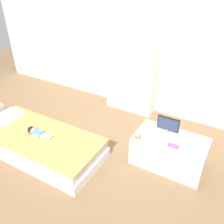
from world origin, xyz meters
The scene contains 10 objects.
ground_plane centered at (0.00, 0.00, -0.01)m, with size 10.00×10.00×0.02m, color brown.
back_wall centered at (0.00, 1.57, 1.35)m, with size 6.40×0.05×2.70m, color silver.
bed centered at (-0.64, -0.31, 0.15)m, with size 1.81×0.82×0.29m.
pillow centered at (-1.35, -0.31, 0.32)m, with size 0.32×0.58×0.05m, color white.
doll centered at (-0.69, -0.31, 0.33)m, with size 0.39×0.14×0.10m.
wardrobe centered at (-0.06, 1.40, 0.70)m, with size 0.85×0.29×1.40m.
tv_stand centered at (1.01, 0.37, 0.20)m, with size 0.92×0.54×0.40m, color silver.
tv_monitor centered at (0.92, 0.46, 0.55)m, with size 0.29×0.10×0.25m.
rocking_horse_toy centered at (0.64, 0.18, 0.46)m, with size 0.09×0.04×0.11m.
book_purple centered at (1.08, 0.25, 0.41)m, with size 0.14×0.08×0.01m, color #8E51B2.
Camera 1 is at (1.57, -2.13, 2.35)m, focal length 39.06 mm.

